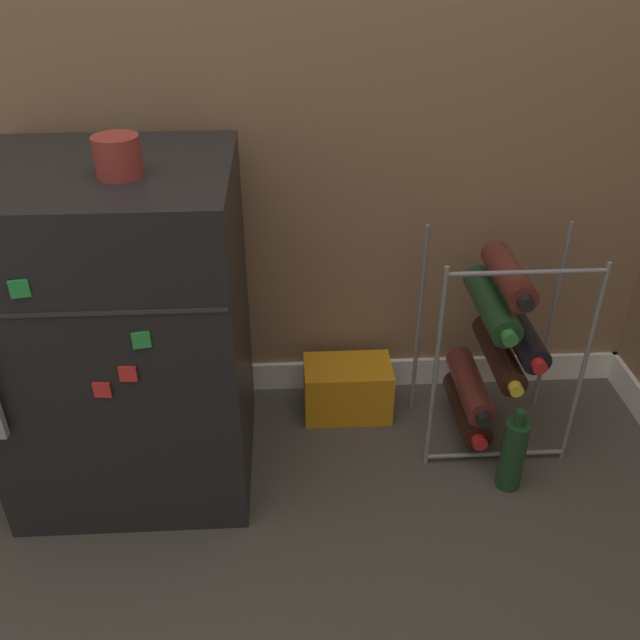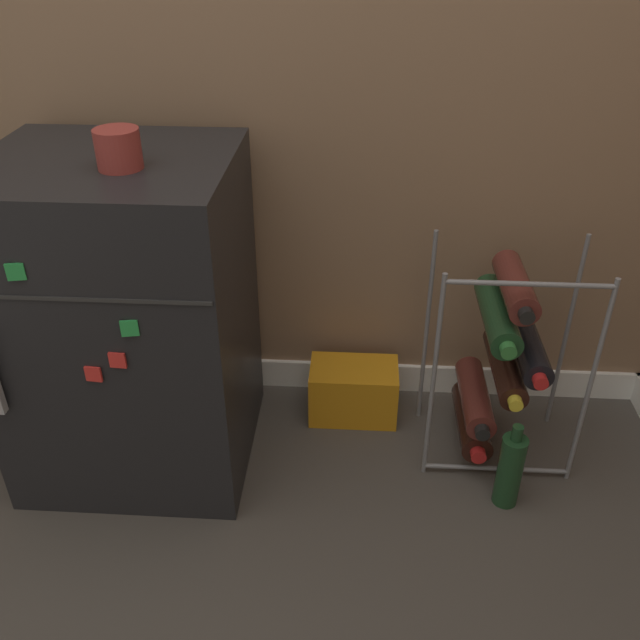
# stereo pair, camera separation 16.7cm
# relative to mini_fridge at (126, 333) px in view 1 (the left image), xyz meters

# --- Properties ---
(ground_plane) EXTENTS (14.00, 14.00, 0.00)m
(ground_plane) POSITION_rel_mini_fridge_xyz_m (0.46, -0.26, -0.41)
(ground_plane) COLOR #423D38
(mini_fridge) EXTENTS (0.56, 0.53, 0.82)m
(mini_fridge) POSITION_rel_mini_fridge_xyz_m (0.00, 0.00, 0.00)
(mini_fridge) COLOR black
(mini_fridge) RESTS_ON ground_plane
(wine_rack) EXTENTS (0.39, 0.31, 0.59)m
(wine_rack) POSITION_rel_mini_fridge_xyz_m (0.92, 0.06, -0.12)
(wine_rack) COLOR slate
(wine_rack) RESTS_ON ground_plane
(soda_box) EXTENTS (0.25, 0.15, 0.16)m
(soda_box) POSITION_rel_mini_fridge_xyz_m (0.56, 0.18, -0.33)
(soda_box) COLOR orange
(soda_box) RESTS_ON ground_plane
(fridge_top_cup) EXTENTS (0.09, 0.09, 0.08)m
(fridge_top_cup) POSITION_rel_mini_fridge_xyz_m (0.06, -0.06, 0.45)
(fridge_top_cup) COLOR maroon
(fridge_top_cup) RESTS_ON mini_fridge
(loose_bottle_floor) EXTENTS (0.06, 0.06, 0.24)m
(loose_bottle_floor) POSITION_rel_mini_fridge_xyz_m (0.95, -0.14, -0.30)
(loose_bottle_floor) COLOR #19381E
(loose_bottle_floor) RESTS_ON ground_plane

